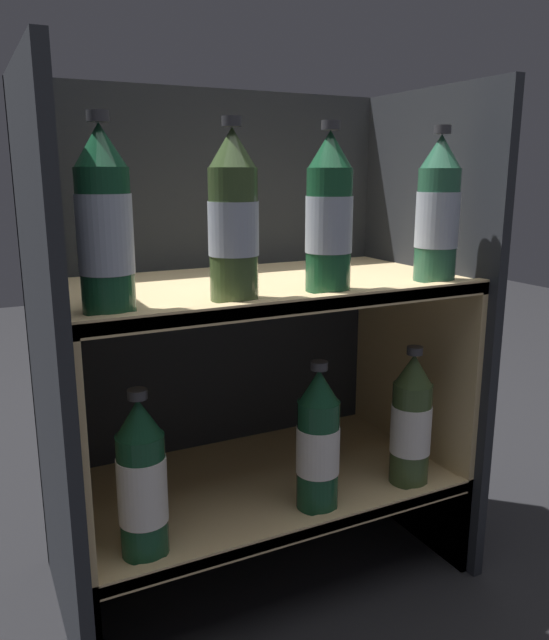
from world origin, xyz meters
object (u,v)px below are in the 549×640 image
Objects in this scene: bottle_upper_front_2 at (329,216)px; bottle_upper_front_3 at (438,213)px; bottle_lower_front_1 at (318,442)px; bottle_upper_front_0 at (105,225)px; bottle_lower_front_2 at (411,422)px; bottle_lower_front_0 at (142,482)px; bottle_upper_front_1 at (233,220)px.

bottle_upper_front_2 and bottle_upper_front_3 have the same top height.
bottle_lower_front_1 is (-0.23, -0.00, -0.37)m from bottle_upper_front_3.
bottle_lower_front_2 is (0.53, -0.00, -0.37)m from bottle_upper_front_0.
bottle_upper_front_3 is 1.00× the size of bottle_lower_front_2.
bottle_upper_front_2 is at bearing 0.00° from bottle_lower_front_0.
bottle_upper_front_2 is 1.00× the size of bottle_lower_front_1.
bottle_upper_front_0 is at bearing 180.00° from bottle_lower_front_1.
bottle_upper_front_1 reaches higher than bottle_lower_front_1.
bottle_lower_front_2 is (0.49, 0.00, 0.00)m from bottle_lower_front_0.
bottle_lower_front_0 is 1.00× the size of bottle_lower_front_2.
bottle_lower_front_2 is at bearing 0.00° from bottle_upper_front_1.
bottle_upper_front_2 reaches higher than bottle_lower_front_0.
bottle_upper_front_3 is 1.00× the size of bottle_lower_front_1.
bottle_upper_front_2 is 1.00× the size of bottle_lower_front_2.
bottle_upper_front_2 is at bearing -0.00° from bottle_upper_front_1.
bottle_lower_front_0 is (0.03, -0.00, -0.37)m from bottle_upper_front_0.
bottle_upper_front_0 is 0.65m from bottle_lower_front_2.
bottle_lower_front_2 is at bearing 0.00° from bottle_upper_front_2.
bottle_upper_front_2 is at bearing -0.00° from bottle_lower_front_1.
bottle_upper_front_1 is (0.18, -0.00, 0.00)m from bottle_upper_front_0.
bottle_lower_front_1 is (0.30, 0.00, 0.00)m from bottle_lower_front_0.
bottle_upper_front_0 is 0.18m from bottle_upper_front_1.
bottle_lower_front_0 is 1.00× the size of bottle_lower_front_1.
bottle_upper_front_1 is 1.00× the size of bottle_lower_front_2.
bottle_upper_front_0 is at bearing 180.00° from bottle_lower_front_0.
bottle_upper_front_0 and bottle_upper_front_1 have the same top height.
bottle_lower_front_2 is (0.20, 0.00, -0.00)m from bottle_lower_front_1.
bottle_lower_front_0 is at bearing -180.00° from bottle_upper_front_3.
bottle_upper_front_0 and bottle_upper_front_2 have the same top height.
bottle_upper_front_3 is at bearing 0.00° from bottle_lower_front_1.
bottle_upper_front_2 is at bearing -0.00° from bottle_upper_front_0.
bottle_upper_front_0 is 1.00× the size of bottle_lower_front_0.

